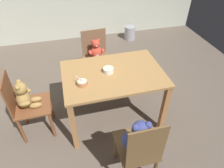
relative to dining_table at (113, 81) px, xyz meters
name	(u,v)px	position (x,y,z in m)	size (l,w,h in m)	color
ground_plane	(113,117)	(0.00, 0.00, -0.65)	(5.20, 5.20, 0.04)	brown
dining_table	(113,81)	(0.00, 0.00, 0.00)	(1.17, 0.80, 0.75)	#A07441
teddy_chair_near_left	(25,100)	(-1.02, 0.02, -0.10)	(0.41, 0.39, 0.87)	brown
teddy_chair_near_front	(139,142)	(0.02, -0.84, -0.07)	(0.37, 0.42, 0.92)	brown
teddy_chair_far_center	(96,54)	(-0.04, 0.84, -0.12)	(0.44, 0.43, 0.85)	brown
porridge_bowl_terracotta_near_left	(82,83)	(-0.37, -0.12, 0.14)	(0.12, 0.12, 0.11)	#B7764B
porridge_bowl_white_center	(108,70)	(-0.05, 0.03, 0.15)	(0.12, 0.12, 0.06)	silver
metal_pail	(130,33)	(0.96, 2.15, -0.48)	(0.24, 0.24, 0.30)	#93969B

